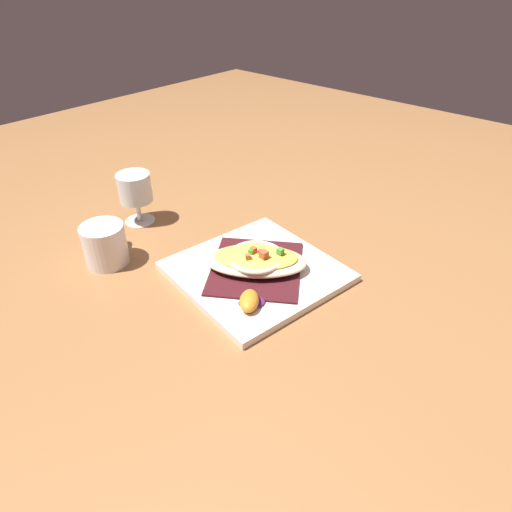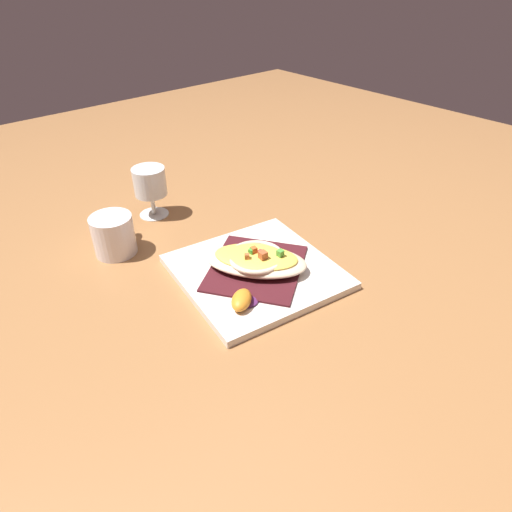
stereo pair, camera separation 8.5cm
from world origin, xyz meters
name	(u,v)px [view 1 (the left image)]	position (x,y,z in m)	size (l,w,h in m)	color
ground_plane	(256,275)	(0.00, 0.00, 0.00)	(2.60, 2.60, 0.00)	#9B693D
square_plate	(256,272)	(0.00, 0.00, 0.01)	(0.29, 0.29, 0.02)	white
folded_napkin	(256,268)	(0.00, 0.00, 0.02)	(0.17, 0.19, 0.00)	#45161C
gratin_dish	(256,259)	(0.00, 0.00, 0.04)	(0.22, 0.20, 0.05)	beige
orange_garnish	(250,301)	(-0.06, 0.09, 0.03)	(0.06, 0.07, 0.03)	#532154
coffee_mug	(105,246)	(0.26, 0.17, 0.04)	(0.10, 0.10, 0.08)	white
stemmed_glass	(135,191)	(0.35, 0.02, 0.08)	(0.08, 0.08, 0.12)	white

